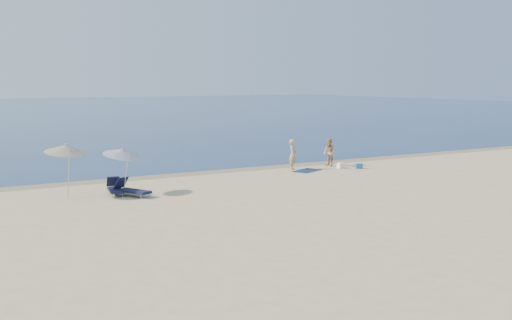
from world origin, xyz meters
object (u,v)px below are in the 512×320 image
at_px(blue_cooler, 359,166).
at_px(umbrella_near, 122,152).
at_px(person_left, 293,154).
at_px(person_right, 329,152).

distance_m(blue_cooler, umbrella_near, 15.15).
bearing_deg(umbrella_near, person_left, -8.98).
distance_m(person_left, person_right, 2.77).
distance_m(person_left, umbrella_near, 11.73).
height_order(person_right, blue_cooler, person_right).
xyz_separation_m(person_right, umbrella_near, (-14.14, -2.74, 1.11)).
xyz_separation_m(person_right, blue_cooler, (0.87, -1.76, -0.70)).
height_order(person_left, blue_cooler, person_left).
bearing_deg(blue_cooler, umbrella_near, -156.95).
bearing_deg(person_left, person_right, -48.95).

